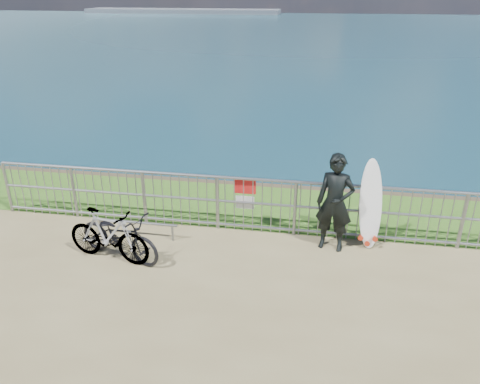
% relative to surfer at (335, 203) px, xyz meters
% --- Properties ---
extents(grass_strip, '(120.00, 120.00, 0.00)m').
position_rel_surfer_xyz_m(grass_strip, '(-1.71, 1.47, -0.89)').
color(grass_strip, '#2E5C19').
rests_on(grass_strip, ground).
extents(seascape, '(260.00, 260.00, 5.00)m').
position_rel_surfer_xyz_m(seascape, '(-45.46, 146.26, -4.93)').
color(seascape, brown).
rests_on(seascape, ground).
extents(railing, '(10.06, 0.10, 1.13)m').
position_rel_surfer_xyz_m(railing, '(-1.69, 0.37, -0.32)').
color(railing, gray).
rests_on(railing, ground).
extents(surfer, '(0.73, 0.55, 1.81)m').
position_rel_surfer_xyz_m(surfer, '(0.00, 0.00, 0.00)').
color(surfer, black).
rests_on(surfer, ground).
extents(surfboard, '(0.53, 0.49, 1.66)m').
position_rel_surfer_xyz_m(surfboard, '(0.64, 0.21, -0.14)').
color(surfboard, white).
rests_on(surfboard, ground).
extents(bicycle_near, '(1.78, 1.09, 0.88)m').
position_rel_surfer_xyz_m(bicycle_near, '(-3.67, -0.99, -0.46)').
color(bicycle_near, black).
rests_on(bicycle_near, ground).
extents(bicycle_far, '(1.65, 0.74, 0.96)m').
position_rel_surfer_xyz_m(bicycle_far, '(-3.83, -1.08, -0.42)').
color(bicycle_far, black).
rests_on(bicycle_far, ground).
extents(bike_rack, '(1.64, 0.05, 0.34)m').
position_rel_surfer_xyz_m(bike_rack, '(-3.67, -0.26, -0.62)').
color(bike_rack, gray).
rests_on(bike_rack, ground).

